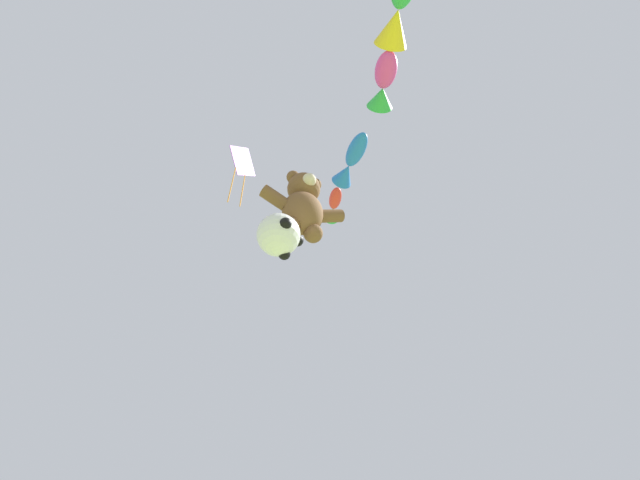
{
  "coord_description": "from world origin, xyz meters",
  "views": [
    {
      "loc": [
        -1.4,
        -3.0,
        0.93
      ],
      "look_at": [
        1.79,
        4.29,
        8.73
      ],
      "focal_mm": 24.0,
      "sensor_mm": 36.0,
      "label": 1
    }
  ],
  "objects_px": {
    "teddy_bear_kite": "(303,205)",
    "fish_kite_cobalt": "(351,162)",
    "fish_kite_crimson": "(334,206)",
    "fish_kite_magenta": "(383,84)",
    "fish_kite_emerald": "(400,1)",
    "diamond_kite": "(242,165)",
    "soccer_ball_kite": "(279,235)"
  },
  "relations": [
    {
      "from": "teddy_bear_kite",
      "to": "fish_kite_cobalt",
      "type": "xyz_separation_m",
      "value": [
        1.47,
        -0.1,
        2.6
      ]
    },
    {
      "from": "fish_kite_crimson",
      "to": "fish_kite_magenta",
      "type": "xyz_separation_m",
      "value": [
        -0.9,
        -5.07,
        -0.79
      ]
    },
    {
      "from": "fish_kite_emerald",
      "to": "diamond_kite",
      "type": "relative_size",
      "value": 0.88
    },
    {
      "from": "teddy_bear_kite",
      "to": "fish_kite_magenta",
      "type": "height_order",
      "value": "fish_kite_magenta"
    },
    {
      "from": "teddy_bear_kite",
      "to": "diamond_kite",
      "type": "relative_size",
      "value": 0.83
    },
    {
      "from": "fish_kite_emerald",
      "to": "fish_kite_crimson",
      "type": "bearing_deg",
      "value": 78.2
    },
    {
      "from": "fish_kite_cobalt",
      "to": "fish_kite_emerald",
      "type": "height_order",
      "value": "fish_kite_emerald"
    },
    {
      "from": "teddy_bear_kite",
      "to": "fish_kite_crimson",
      "type": "xyz_separation_m",
      "value": [
        2.03,
        2.33,
        3.33
      ]
    },
    {
      "from": "fish_kite_magenta",
      "to": "fish_kite_emerald",
      "type": "xyz_separation_m",
      "value": [
        -0.54,
        -1.84,
        0.37
      ]
    },
    {
      "from": "fish_kite_emerald",
      "to": "diamond_kite",
      "type": "distance_m",
      "value": 6.38
    },
    {
      "from": "soccer_ball_kite",
      "to": "fish_kite_emerald",
      "type": "height_order",
      "value": "fish_kite_emerald"
    },
    {
      "from": "soccer_ball_kite",
      "to": "fish_kite_cobalt",
      "type": "height_order",
      "value": "fish_kite_cobalt"
    },
    {
      "from": "fish_kite_cobalt",
      "to": "teddy_bear_kite",
      "type": "bearing_deg",
      "value": 176.14
    },
    {
      "from": "fish_kite_crimson",
      "to": "fish_kite_cobalt",
      "type": "bearing_deg",
      "value": -103.01
    },
    {
      "from": "fish_kite_cobalt",
      "to": "fish_kite_emerald",
      "type": "relative_size",
      "value": 0.77
    },
    {
      "from": "soccer_ball_kite",
      "to": "fish_kite_crimson",
      "type": "xyz_separation_m",
      "value": [
        2.66,
        2.51,
        4.86
      ]
    },
    {
      "from": "soccer_ball_kite",
      "to": "fish_kite_crimson",
      "type": "distance_m",
      "value": 6.08
    },
    {
      "from": "teddy_bear_kite",
      "to": "fish_kite_emerald",
      "type": "distance_m",
      "value": 5.46
    },
    {
      "from": "diamond_kite",
      "to": "fish_kite_emerald",
      "type": "bearing_deg",
      "value": -70.05
    },
    {
      "from": "teddy_bear_kite",
      "to": "fish_kite_cobalt",
      "type": "relative_size",
      "value": 1.21
    },
    {
      "from": "teddy_bear_kite",
      "to": "fish_kite_crimson",
      "type": "distance_m",
      "value": 4.54
    },
    {
      "from": "fish_kite_cobalt",
      "to": "soccer_ball_kite",
      "type": "bearing_deg",
      "value": -177.64
    },
    {
      "from": "fish_kite_crimson",
      "to": "fish_kite_magenta",
      "type": "distance_m",
      "value": 5.21
    },
    {
      "from": "fish_kite_cobalt",
      "to": "diamond_kite",
      "type": "xyz_separation_m",
      "value": [
        -3.06,
        1.51,
        0.09
      ]
    },
    {
      "from": "fish_kite_magenta",
      "to": "diamond_kite",
      "type": "height_order",
      "value": "diamond_kite"
    },
    {
      "from": "soccer_ball_kite",
      "to": "diamond_kite",
      "type": "xyz_separation_m",
      "value": [
        -0.96,
        1.6,
        4.23
      ]
    },
    {
      "from": "fish_kite_emerald",
      "to": "soccer_ball_kite",
      "type": "bearing_deg",
      "value": 105.42
    },
    {
      "from": "fish_kite_crimson",
      "to": "fish_kite_emerald",
      "type": "bearing_deg",
      "value": -101.8
    },
    {
      "from": "soccer_ball_kite",
      "to": "diamond_kite",
      "type": "distance_m",
      "value": 4.62
    },
    {
      "from": "teddy_bear_kite",
      "to": "diamond_kite",
      "type": "bearing_deg",
      "value": 138.3
    },
    {
      "from": "soccer_ball_kite",
      "to": "fish_kite_magenta",
      "type": "xyz_separation_m",
      "value": [
        1.75,
        -2.56,
        4.07
      ]
    },
    {
      "from": "teddy_bear_kite",
      "to": "fish_kite_cobalt",
      "type": "height_order",
      "value": "fish_kite_cobalt"
    }
  ]
}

